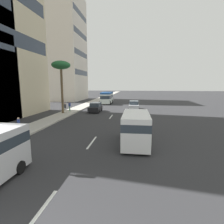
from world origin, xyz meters
The scene contains 14 objects.
ground_plane centered at (31.50, 0.00, 0.00)m, with size 198.00×198.00×0.00m, color #2D2D30.
sidewalk_right centered at (31.50, 7.81, 0.07)m, with size 162.00×2.86×0.15m, color #B2ADA3.
lane_stripe_near centered at (2.93, 0.00, 0.01)m, with size 3.20×0.16×0.01m, color silver.
lane_stripe_mid centered at (11.42, 0.00, 0.01)m, with size 3.20×0.16×0.01m, color silver.
lane_stripe_far centered at (23.29, 0.00, 0.01)m, with size 3.20×0.16×0.01m, color silver.
car_second centered at (27.69, 3.40, 0.77)m, with size 4.07×1.88×1.63m.
car_third centered at (31.61, -3.36, 0.80)m, with size 4.39×1.90×1.69m.
van_fourth centered at (11.39, -3.66, 1.48)m, with size 5.03×2.20×2.59m.
minibus_fifth centered at (40.90, 3.45, 1.61)m, with size 6.48×2.41×2.93m.
pedestrian_near_lamp centered at (12.72, 7.57, 1.01)m, with size 0.39×0.35×1.57m.
pedestrian_mid_block centered at (26.98, 7.91, 1.10)m, with size 0.38×0.32×1.72m.
pedestrian_by_tree centered at (25.05, 7.94, 1.06)m, with size 0.33×0.38×1.65m.
palm_tree centered at (24.91, 8.29, 7.58)m, with size 2.96×2.96×8.42m.
office_tower_far centered at (50.11, 18.53, 15.37)m, with size 13.38×11.81×30.73m.
Camera 1 is at (-2.47, -3.55, 4.89)m, focal length 28.04 mm.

